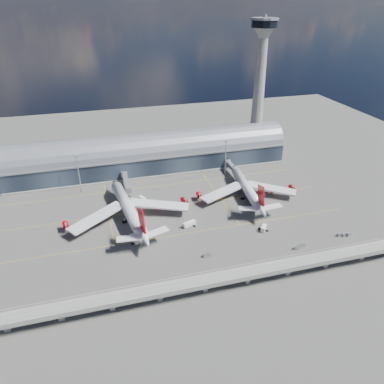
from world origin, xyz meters
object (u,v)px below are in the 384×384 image
object	(u,v)px
control_tower	(259,90)
cargo_train_1	(300,247)
floodlight_mast_left	(79,173)
airliner_left	(129,210)
service_truck_2	(189,224)
service_truck_3	(264,228)
service_truck_1	(137,220)
cargo_train_0	(208,255)
service_truck_4	(241,180)
service_truck_5	(142,199)
airliner_right	(247,189)
floodlight_mast_right	(226,157)
service_truck_0	(134,239)
cargo_train_2	(344,235)

from	to	relation	value
control_tower	cargo_train_1	size ratio (longest dim) A/B	14.56
control_tower	cargo_train_1	distance (m)	134.82
floodlight_mast_left	airliner_left	world-z (taller)	floodlight_mast_left
service_truck_2	control_tower	bearing A→B (deg)	-61.22
service_truck_2	service_truck_3	bearing A→B (deg)	-130.92
cargo_train_1	service_truck_1	bearing A→B (deg)	70.92
airliner_left	cargo_train_0	bearing A→B (deg)	-60.70
service_truck_4	control_tower	bearing A→B (deg)	47.97
cargo_train_0	service_truck_4	bearing A→B (deg)	-33.41
service_truck_5	cargo_train_0	size ratio (longest dim) A/B	1.23
airliner_right	service_truck_1	size ratio (longest dim) A/B	15.50
airliner_left	service_truck_2	distance (m)	35.45
airliner_right	service_truck_3	xyz separation A→B (m)	(-6.08, -37.59, -4.21)
airliner_right	service_truck_1	xyz separation A→B (m)	(-72.02, -10.47, -4.35)
floodlight_mast_left	cargo_train_1	distance (m)	142.05
floodlight_mast_right	service_truck_0	distance (m)	99.44
airliner_left	airliner_right	bearing A→B (deg)	-1.89
floodlight_mast_right	service_truck_3	size ratio (longest dim) A/B	4.50
floodlight_mast_right	service_truck_0	world-z (taller)	floodlight_mast_right
service_truck_3	service_truck_4	xyz separation A→B (m)	(10.80, 59.04, -0.10)
floodlight_mast_left	service_truck_0	bearing A→B (deg)	-68.46
airliner_right	cargo_train_2	bearing A→B (deg)	-52.31
service_truck_2	service_truck_4	world-z (taller)	service_truck_2
service_truck_3	cargo_train_2	world-z (taller)	service_truck_3
airliner_right	service_truck_1	distance (m)	72.91
floodlight_mast_left	airliner_left	distance (m)	50.48
service_truck_1	floodlight_mast_left	bearing A→B (deg)	28.48
cargo_train_1	service_truck_5	bearing A→B (deg)	56.92
service_truck_4	cargo_train_1	size ratio (longest dim) A/B	0.66
floodlight_mast_right	airliner_right	bearing A→B (deg)	-87.57
control_tower	cargo_train_0	xyz separation A→B (m)	(-76.33, -115.33, -50.79)
service_truck_4	cargo_train_0	size ratio (longest dim) A/B	0.97
service_truck_0	service_truck_5	distance (m)	43.58
airliner_right	service_truck_5	size ratio (longest dim) A/B	11.51
cargo_train_1	cargo_train_0	bearing A→B (deg)	95.04
floodlight_mast_left	airliner_left	xyz separation A→B (m)	(25.95, -42.74, -6.94)
airliner_right	cargo_train_0	size ratio (longest dim) A/B	14.19
cargo_train_0	cargo_train_1	size ratio (longest dim) A/B	0.68
service_truck_3	service_truck_4	bearing A→B (deg)	118.83
control_tower	service_truck_3	size ratio (longest dim) A/B	18.05
floodlight_mast_left	service_truck_2	size ratio (longest dim) A/B	3.22
floodlight_mast_left	service_truck_4	xyz separation A→B (m)	(106.25, -14.57, -12.34)
control_tower	service_truck_5	size ratio (longest dim) A/B	17.44
service_truck_4	cargo_train_2	world-z (taller)	service_truck_4
floodlight_mast_left	service_truck_2	bearing A→B (deg)	-45.58
floodlight_mast_left	cargo_train_2	size ratio (longest dim) A/B	3.37
cargo_train_0	service_truck_5	bearing A→B (deg)	18.61
service_truck_5	service_truck_2	bearing A→B (deg)	-91.90
floodlight_mast_left	floodlight_mast_right	world-z (taller)	same
airliner_left	service_truck_1	world-z (taller)	airliner_left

